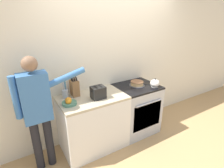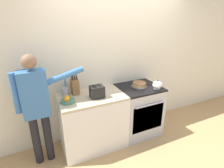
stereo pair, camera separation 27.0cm
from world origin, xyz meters
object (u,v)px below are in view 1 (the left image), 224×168
Objects in this scene: fruit_bowl at (69,102)px; toaster at (98,92)px; person_baker at (38,107)px; tea_kettle at (155,83)px; layer_cake at (137,84)px; stove_range at (136,108)px; utensil_crock at (65,93)px; knife_block at (75,88)px.

fruit_bowl is 0.93× the size of toaster.
tea_kettle is at bearing -12.82° from person_baker.
layer_cake is 1.24m from fruit_bowl.
stove_range is 1.33m from utensil_crock.
utensil_crock is 1.57× the size of toaster.
stove_range is 0.48m from layer_cake.
knife_block is at bearing 170.73° from layer_cake.
knife_block is 0.16m from utensil_crock.
utensil_crock is 0.21× the size of person_baker.
tea_kettle reaches higher than layer_cake.
tea_kettle is at bearing -40.51° from stove_range.
stove_range is 1.70m from person_baker.
knife_block is at bearing 133.91° from toaster.
toaster is at bearing -31.77° from utensil_crock.
tea_kettle is (0.23, -0.19, 0.51)m from stove_range.
tea_kettle is 0.89× the size of toaster.
person_baker reaches higher than layer_cake.
person_baker reaches higher than tea_kettle.
tea_kettle is at bearing -43.50° from layer_cake.
layer_cake is 1.43× the size of tea_kettle.
fruit_bowl reaches higher than stove_range.
fruit_bowl is 0.40m from person_baker.
knife_block is at bearing 12.57° from person_baker.
stove_range is 0.56× the size of person_baker.
person_baker is (-1.63, -0.03, 0.03)m from layer_cake.
layer_cake is (0.01, 0.01, 0.48)m from stove_range.
knife_block reaches higher than layer_cake.
fruit_bowl is (-0.02, -0.23, -0.03)m from utensil_crock.
tea_kettle is 1.34m from knife_block.
knife_block is 0.38m from toaster.
knife_block is at bearing 54.09° from fruit_bowl.
layer_cake is 1.23m from utensil_crock.
fruit_bowl is (-1.23, -0.05, 0.49)m from stove_range.
tea_kettle is at bearing -6.24° from toaster.
utensil_crock reaches higher than knife_block.
tea_kettle is 1.47m from fruit_bowl.
person_baker reaches higher than knife_block.
tea_kettle is at bearing -5.48° from fruit_bowl.
person_baker is at bearing -179.34° from stove_range.
fruit_bowl is 0.44m from toaster.
toaster is (-0.80, -0.08, 0.54)m from stove_range.
layer_cake is 1.08m from knife_block.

